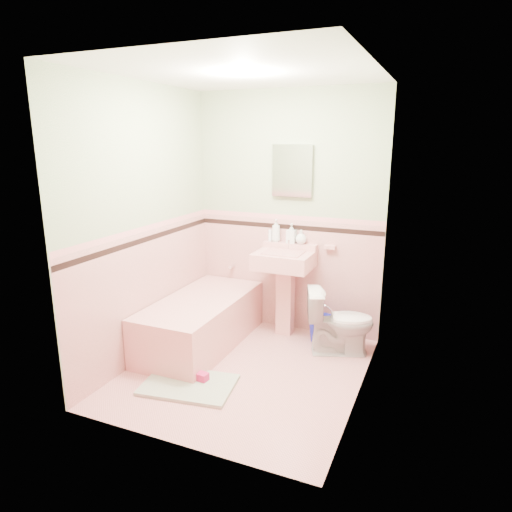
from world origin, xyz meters
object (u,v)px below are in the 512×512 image
at_px(soap_bottle_left, 276,231).
at_px(soap_bottle_mid, 291,233).
at_px(medicine_cabinet, 292,171).
at_px(bathtub, 201,323).
at_px(shoe, 199,376).
at_px(toilet, 340,321).
at_px(bucket, 321,329).
at_px(soap_bottle_right, 301,237).
at_px(sink, 284,294).

height_order(soap_bottle_left, soap_bottle_mid, soap_bottle_left).
xyz_separation_m(medicine_cabinet, soap_bottle_mid, (0.01, -0.03, -0.64)).
height_order(bathtub, medicine_cabinet, medicine_cabinet).
xyz_separation_m(bathtub, shoe, (0.35, -0.67, -0.16)).
distance_m(bathtub, toilet, 1.37).
bearing_deg(bucket, medicine_cabinet, 153.83).
distance_m(bathtub, bucket, 1.22).
bearing_deg(soap_bottle_left, soap_bottle_right, 0.00).
bearing_deg(medicine_cabinet, soap_bottle_right, -14.38).
bearing_deg(bathtub, soap_bottle_mid, 45.68).
bearing_deg(bathtub, bucket, 26.23).
bearing_deg(soap_bottle_right, soap_bottle_left, 180.00).
distance_m(medicine_cabinet, shoe, 2.18).
bearing_deg(soap_bottle_mid, bathtub, -134.32).
bearing_deg(soap_bottle_right, sink, -123.04).
distance_m(bathtub, shoe, 0.77).
bearing_deg(soap_bottle_left, medicine_cabinet, 10.75).
relative_size(bathtub, soap_bottle_right, 10.34).
height_order(soap_bottle_left, bucket, soap_bottle_left).
relative_size(soap_bottle_mid, toilet, 0.32).
relative_size(soap_bottle_right, shoe, 0.89).
bearing_deg(soap_bottle_right, shoe, -107.81).
xyz_separation_m(sink, toilet, (0.64, -0.17, -0.13)).
relative_size(bathtub, medicine_cabinet, 2.93).
relative_size(soap_bottle_mid, soap_bottle_right, 1.41).
xyz_separation_m(soap_bottle_mid, soap_bottle_right, (0.10, 0.00, -0.03)).
relative_size(sink, soap_bottle_mid, 4.41).
distance_m(bathtub, soap_bottle_right, 1.34).
bearing_deg(medicine_cabinet, toilet, -30.91).
relative_size(soap_bottle_left, soap_bottle_right, 1.62).
xyz_separation_m(soap_bottle_right, toilet, (0.52, -0.35, -0.71)).
bearing_deg(soap_bottle_mid, bucket, -23.40).
bearing_deg(medicine_cabinet, bathtub, -132.58).
height_order(sink, soap_bottle_mid, soap_bottle_mid).
bearing_deg(medicine_cabinet, bucket, -26.17).
bearing_deg(sink, soap_bottle_left, 131.28).
relative_size(bucket, shoe, 1.60).
bearing_deg(bucket, toilet, -38.50).
distance_m(soap_bottle_right, shoe, 1.74).
height_order(sink, shoe, sink).
distance_m(medicine_cabinet, soap_bottle_mid, 0.64).
distance_m(soap_bottle_left, bucket, 1.12).
relative_size(soap_bottle_right, toilet, 0.23).
bearing_deg(soap_bottle_mid, sink, -94.28).
height_order(bucket, shoe, bucket).
bearing_deg(bucket, soap_bottle_mid, 156.60).
xyz_separation_m(soap_bottle_mid, shoe, (-0.34, -1.38, -1.00)).
distance_m(bathtub, soap_bottle_mid, 1.30).
bearing_deg(medicine_cabinet, soap_bottle_mid, -65.84).
relative_size(medicine_cabinet, toilet, 0.80).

